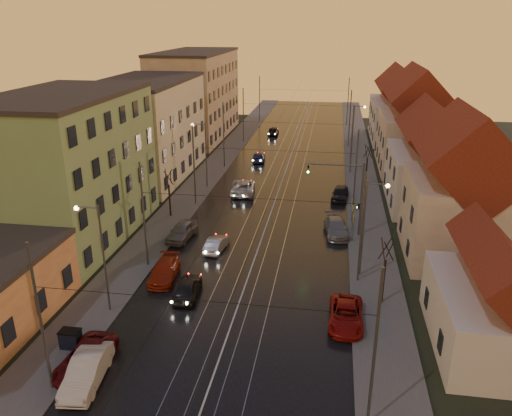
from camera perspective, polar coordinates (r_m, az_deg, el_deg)
The scene contains 49 objects.
ground at distance 33.25m, azimuth -3.42°, elevation -14.77°, with size 160.00×160.00×0.00m, color black.
road at distance 69.39m, azimuth 3.53°, elevation 4.59°, with size 16.00×120.00×0.04m, color black.
sidewalk_left at distance 70.95m, azimuth -4.56°, elevation 4.98°, with size 4.00×120.00×0.15m, color #4C4C4C.
sidewalk_right at distance 69.22m, azimuth 11.82°, elevation 4.19°, with size 4.00×120.00×0.15m, color #4C4C4C.
tram_rail_0 at distance 69.61m, azimuth 1.72°, elevation 4.71°, with size 0.06×120.00×0.03m, color gray.
tram_rail_1 at distance 69.45m, azimuth 2.89°, elevation 4.65°, with size 0.06×120.00×0.03m, color gray.
tram_rail_2 at distance 69.32m, azimuth 4.16°, elevation 4.59°, with size 0.06×120.00×0.03m, color gray.
tram_rail_3 at distance 69.23m, azimuth 5.35°, elevation 4.53°, with size 0.06×120.00×0.03m, color gray.
apartment_left_1 at distance 48.48m, azimuth -20.64°, elevation 4.10°, with size 10.00×18.00×13.00m, color #6F8E5A.
apartment_left_2 at distance 66.17m, azimuth -12.32°, elevation 8.70°, with size 10.00×20.00×12.00m, color beige.
apartment_left_3 at distance 88.47m, azimuth -6.82°, elevation 12.63°, with size 10.00×24.00×14.00m, color #9A7D63.
house_right_0 at distance 34.55m, azimuth 26.51°, elevation -9.95°, with size 8.16×10.20×5.80m.
house_right_1 at distance 44.99m, azimuth 22.47°, elevation 1.20°, with size 8.67×10.20×10.80m.
house_right_2 at distance 57.38m, azimuth 19.62°, elevation 4.74°, with size 9.18×12.24×9.20m.
house_right_3 at distance 71.53m, azimuth 17.73°, elevation 8.91°, with size 9.18×14.28×11.50m.
house_right_4 at distance 89.21m, azimuth 16.09°, elevation 10.78°, with size 9.18×16.32×10.00m.
catenary_pole_l_0 at distance 29.15m, azimuth -23.41°, elevation -11.67°, with size 0.16×0.16×9.00m, color #595B60.
catenary_pole_r_0 at distance 25.32m, azimuth 13.41°, elevation -15.67°, with size 0.16×0.16×9.00m, color #595B60.
catenary_pole_l_1 at distance 41.06m, azimuth -12.70°, elevation -0.90°, with size 0.16×0.16×9.00m, color #595B60.
catenary_pole_r_1 at distance 38.44m, azimuth 11.98°, elevation -2.36°, with size 0.16×0.16×9.00m, color #595B60.
catenary_pole_l_2 at distance 54.52m, azimuth -7.10°, elevation 4.85°, with size 0.16×0.16×9.00m, color #595B60.
catenary_pole_r_2 at distance 52.57m, azimuth 11.31°, elevation 4.00°, with size 0.16×0.16×9.00m, color #595B60.
catenary_pole_l_3 at distance 68.62m, azimuth -3.71°, elevation 8.27°, with size 0.16×0.16×9.00m, color #595B60.
catenary_pole_r_3 at distance 67.09m, azimuth 10.92°, elevation 7.65°, with size 0.16×0.16×9.00m, color #595B60.
catenary_pole_l_4 at distance 83.04m, azimuth -1.46°, elevation 10.49°, with size 0.16×0.16×9.00m, color #595B60.
catenary_pole_r_4 at distance 81.77m, azimuth 10.67°, elevation 9.99°, with size 0.16×0.16×9.00m, color #595B60.
catenary_pole_l_5 at distance 100.57m, azimuth 0.41°, elevation 12.30°, with size 0.16×0.16×9.00m, color #595B60.
catenary_pole_r_5 at distance 99.52m, azimuth 10.47°, elevation 11.88°, with size 0.16×0.16×9.00m, color #595B60.
street_lamp_0 at distance 35.26m, azimuth -17.55°, elevation -4.40°, with size 1.75×0.32×8.00m.
street_lamp_1 at distance 39.25m, azimuth 12.69°, elevation -1.31°, with size 1.75×0.32×8.00m.
street_lamp_2 at distance 60.14m, azimuth -6.04°, elevation 6.78°, with size 1.75×0.32×8.00m.
street_lamp_3 at distance 73.87m, azimuth 11.21°, elevation 9.12°, with size 1.75×0.32×8.00m.
traffic_light_mast at distance 46.79m, azimuth 10.79°, elevation 2.07°, with size 5.30×0.32×7.20m.
bare_tree_0 at distance 51.95m, azimuth -9.87°, elevation 1.56°, with size 1.09×1.09×5.11m.
bare_tree_1 at distance 36.72m, azimuth 14.45°, elevation -7.20°, with size 1.09×1.09×5.11m.
bare_tree_2 at distance 62.83m, azimuth 12.55°, elevation 4.74°, with size 1.09×1.09×5.11m.
driving_car_0 at distance 37.69m, azimuth -7.86°, elevation -8.99°, with size 1.70×4.23×1.44m, color black.
driving_car_1 at distance 44.50m, azimuth -4.54°, elevation -4.11°, with size 1.33×3.82×1.26m, color #9F9FA4.
driving_car_2 at distance 58.81m, azimuth -1.49°, elevation 2.41°, with size 2.62×5.68×1.58m, color #B7B7B7.
driving_car_3 at distance 72.54m, azimuth 0.33°, elevation 5.84°, with size 1.73×4.26×1.24m, color navy.
driving_car_4 at distance 89.57m, azimuth 1.99°, elevation 8.80°, with size 1.77×4.40×1.50m, color black.
parked_left_0 at distance 30.99m, azimuth -18.78°, elevation -17.21°, with size 1.68×4.81×1.58m, color silver.
parked_left_1 at distance 32.19m, azimuth -18.92°, elevation -15.90°, with size 2.24×4.85×1.35m, color #5B0F14.
parked_left_2 at distance 40.36m, azimuth -10.45°, elevation -7.08°, with size 1.92×4.72×1.37m, color #A62810.
parked_left_3 at distance 47.16m, azimuth -8.46°, elevation -2.61°, with size 1.83×4.54×1.55m, color gray.
parked_right_0 at distance 34.81m, azimuth 10.24°, elevation -11.95°, with size 2.27×4.92×1.37m, color maroon.
parked_right_1 at distance 48.19m, azimuth 9.16°, elevation -2.19°, with size 2.03×4.98×1.45m, color gray.
parked_right_2 at distance 57.60m, azimuth 9.58°, elevation 1.65°, with size 1.72×4.28×1.46m, color black.
dumpster at distance 34.02m, azimuth -20.42°, elevation -13.88°, with size 1.20×0.80×1.10m, color black.
Camera 1 is at (6.06, -26.38, 19.30)m, focal length 35.00 mm.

